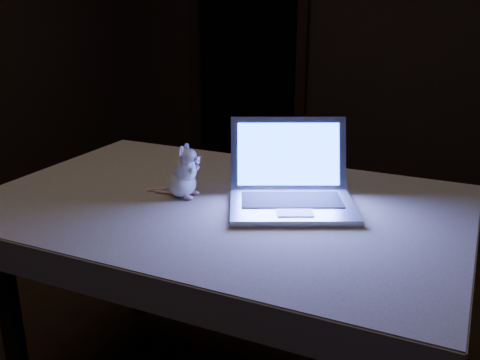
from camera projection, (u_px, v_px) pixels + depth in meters
The scene contains 6 objects.
back_wall at pixel (387, 16), 3.68m from camera, with size 4.50×0.04×2.60m, color black.
doorway at pixel (248, 44), 4.28m from camera, with size 1.06×0.36×2.13m, color black, non-canonical shape.
table at pixel (222, 305), 1.87m from camera, with size 1.45×0.93×0.77m, color black, non-canonical shape.
tablecloth at pixel (235, 217), 1.74m from camera, with size 1.55×1.03×0.10m, color beige, non-canonical shape.
laptop at pixel (294, 170), 1.62m from camera, with size 0.39×0.34×0.26m, color #AEAEB3, non-canonical shape.
plush_mouse at pixel (182, 171), 1.75m from camera, with size 0.13×0.13×0.18m, color white, non-canonical shape.
Camera 1 is at (1.06, -1.33, 1.41)m, focal length 40.00 mm.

